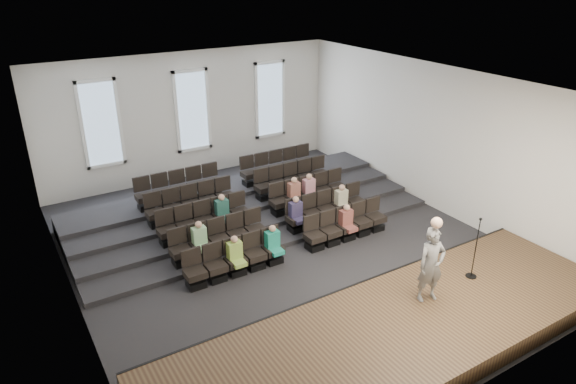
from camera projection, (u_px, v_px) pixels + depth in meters
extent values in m
plane|color=black|center=(284.00, 247.00, 15.79)|extent=(14.00, 14.00, 0.00)
cube|color=white|center=(283.00, 84.00, 13.76)|extent=(12.00, 14.00, 0.02)
cube|color=silver|center=(192.00, 115.00, 20.25)|extent=(12.00, 0.04, 5.00)
cube|color=silver|center=(483.00, 293.00, 9.30)|extent=(12.00, 0.04, 5.00)
cube|color=silver|center=(62.00, 221.00, 11.90)|extent=(0.04, 14.00, 5.00)
cube|color=silver|center=(433.00, 138.00, 17.65)|extent=(0.04, 14.00, 5.00)
cube|color=#4A371F|center=(399.00, 333.00, 11.71)|extent=(11.80, 3.60, 0.50)
cube|color=black|center=(351.00, 294.00, 13.09)|extent=(11.80, 0.06, 0.52)
cube|color=black|center=(249.00, 216.00, 17.57)|extent=(11.80, 4.80, 0.15)
cube|color=black|center=(242.00, 208.00, 17.95)|extent=(11.80, 3.75, 0.30)
cube|color=black|center=(235.00, 201.00, 18.33)|extent=(11.80, 2.70, 0.45)
cube|color=black|center=(229.00, 194.00, 18.71)|extent=(11.80, 1.65, 0.60)
cube|color=black|center=(196.00, 283.00, 13.79)|extent=(0.47, 0.43, 0.20)
cube|color=black|center=(195.00, 274.00, 13.66)|extent=(0.55, 0.50, 0.19)
cube|color=black|center=(191.00, 257.00, 13.66)|extent=(0.55, 0.08, 0.50)
cube|color=black|center=(217.00, 277.00, 14.08)|extent=(0.47, 0.43, 0.20)
cube|color=black|center=(216.00, 267.00, 13.95)|extent=(0.55, 0.50, 0.19)
cube|color=black|center=(212.00, 251.00, 13.95)|extent=(0.55, 0.08, 0.50)
cube|color=black|center=(236.00, 271.00, 14.36)|extent=(0.47, 0.43, 0.20)
cube|color=black|center=(236.00, 261.00, 14.24)|extent=(0.55, 0.50, 0.19)
cube|color=black|center=(232.00, 245.00, 14.23)|extent=(0.55, 0.08, 0.50)
cube|color=black|center=(255.00, 265.00, 14.65)|extent=(0.47, 0.43, 0.20)
cube|color=black|center=(255.00, 255.00, 14.52)|extent=(0.55, 0.50, 0.19)
cube|color=black|center=(251.00, 240.00, 14.52)|extent=(0.55, 0.08, 0.50)
cube|color=black|center=(273.00, 259.00, 14.94)|extent=(0.47, 0.43, 0.20)
cube|color=black|center=(273.00, 250.00, 14.81)|extent=(0.55, 0.50, 0.19)
cube|color=black|center=(269.00, 234.00, 14.81)|extent=(0.55, 0.08, 0.50)
cube|color=black|center=(314.00, 246.00, 15.63)|extent=(0.47, 0.43, 0.20)
cube|color=black|center=(315.00, 237.00, 15.50)|extent=(0.55, 0.50, 0.19)
cube|color=black|center=(311.00, 222.00, 15.50)|extent=(0.55, 0.08, 0.50)
cube|color=black|center=(330.00, 241.00, 15.91)|extent=(0.47, 0.43, 0.20)
cube|color=black|center=(331.00, 232.00, 15.79)|extent=(0.55, 0.50, 0.19)
cube|color=black|center=(327.00, 218.00, 15.79)|extent=(0.55, 0.08, 0.50)
cube|color=black|center=(346.00, 236.00, 16.20)|extent=(0.47, 0.43, 0.20)
cube|color=black|center=(346.00, 227.00, 16.08)|extent=(0.55, 0.50, 0.19)
cube|color=black|center=(343.00, 213.00, 16.07)|extent=(0.55, 0.08, 0.50)
cube|color=black|center=(361.00, 231.00, 16.49)|extent=(0.47, 0.43, 0.20)
cube|color=black|center=(361.00, 223.00, 16.36)|extent=(0.55, 0.50, 0.19)
cube|color=black|center=(358.00, 209.00, 16.36)|extent=(0.55, 0.08, 0.50)
cube|color=black|center=(375.00, 227.00, 16.77)|extent=(0.47, 0.43, 0.20)
cube|color=black|center=(376.00, 218.00, 16.65)|extent=(0.55, 0.50, 0.19)
cube|color=black|center=(372.00, 205.00, 16.65)|extent=(0.55, 0.08, 0.50)
cube|color=black|center=(182.00, 261.00, 14.55)|extent=(0.47, 0.43, 0.20)
cube|color=black|center=(181.00, 252.00, 14.42)|extent=(0.55, 0.50, 0.19)
cube|color=black|center=(177.00, 236.00, 14.42)|extent=(0.55, 0.08, 0.50)
cube|color=black|center=(201.00, 255.00, 14.83)|extent=(0.47, 0.43, 0.20)
cube|color=black|center=(201.00, 246.00, 14.71)|extent=(0.55, 0.50, 0.19)
cube|color=black|center=(197.00, 230.00, 14.71)|extent=(0.55, 0.08, 0.50)
cube|color=black|center=(220.00, 250.00, 15.12)|extent=(0.47, 0.43, 0.20)
cube|color=black|center=(220.00, 241.00, 14.99)|extent=(0.55, 0.50, 0.19)
cube|color=black|center=(216.00, 225.00, 14.99)|extent=(0.55, 0.08, 0.50)
cube|color=black|center=(239.00, 245.00, 15.41)|extent=(0.47, 0.43, 0.20)
cube|color=black|center=(238.00, 235.00, 15.28)|extent=(0.55, 0.50, 0.19)
cube|color=black|center=(234.00, 220.00, 15.28)|extent=(0.55, 0.08, 0.50)
cube|color=black|center=(256.00, 239.00, 15.69)|extent=(0.47, 0.43, 0.20)
cube|color=black|center=(256.00, 230.00, 15.57)|extent=(0.55, 0.50, 0.19)
cube|color=black|center=(252.00, 216.00, 15.56)|extent=(0.55, 0.08, 0.50)
cube|color=black|center=(296.00, 228.00, 16.39)|extent=(0.47, 0.43, 0.20)
cube|color=black|center=(296.00, 219.00, 16.26)|extent=(0.55, 0.50, 0.19)
cube|color=black|center=(293.00, 205.00, 16.26)|extent=(0.55, 0.08, 0.50)
cube|color=black|center=(312.00, 223.00, 16.67)|extent=(0.47, 0.43, 0.20)
cube|color=black|center=(312.00, 215.00, 16.55)|extent=(0.55, 0.50, 0.19)
cube|color=black|center=(308.00, 201.00, 16.54)|extent=(0.55, 0.08, 0.50)
cube|color=black|center=(327.00, 219.00, 16.96)|extent=(0.47, 0.43, 0.20)
cube|color=black|center=(327.00, 211.00, 16.83)|extent=(0.55, 0.50, 0.19)
cube|color=black|center=(324.00, 197.00, 16.83)|extent=(0.55, 0.08, 0.50)
cube|color=black|center=(341.00, 215.00, 17.24)|extent=(0.47, 0.43, 0.20)
cube|color=black|center=(342.00, 206.00, 17.12)|extent=(0.55, 0.50, 0.19)
cube|color=black|center=(338.00, 193.00, 17.12)|extent=(0.55, 0.08, 0.50)
cube|color=black|center=(355.00, 211.00, 17.53)|extent=(0.47, 0.43, 0.20)
cube|color=black|center=(356.00, 202.00, 17.41)|extent=(0.55, 0.50, 0.19)
cube|color=black|center=(353.00, 189.00, 17.40)|extent=(0.55, 0.08, 0.50)
cube|color=black|center=(168.00, 241.00, 15.30)|extent=(0.47, 0.42, 0.20)
cube|color=black|center=(168.00, 232.00, 15.18)|extent=(0.55, 0.50, 0.19)
cube|color=black|center=(164.00, 217.00, 15.18)|extent=(0.55, 0.08, 0.50)
cube|color=black|center=(187.00, 236.00, 15.59)|extent=(0.47, 0.42, 0.20)
cube|color=black|center=(187.00, 227.00, 15.47)|extent=(0.55, 0.50, 0.19)
cube|color=black|center=(183.00, 212.00, 15.46)|extent=(0.55, 0.08, 0.50)
cube|color=black|center=(206.00, 231.00, 15.88)|extent=(0.47, 0.42, 0.20)
cube|color=black|center=(205.00, 222.00, 15.75)|extent=(0.55, 0.50, 0.19)
cube|color=black|center=(202.00, 207.00, 15.75)|extent=(0.55, 0.08, 0.50)
cube|color=black|center=(223.00, 226.00, 16.16)|extent=(0.47, 0.42, 0.20)
cube|color=black|center=(223.00, 217.00, 16.04)|extent=(0.55, 0.50, 0.19)
cube|color=black|center=(219.00, 203.00, 16.04)|extent=(0.55, 0.08, 0.50)
cube|color=black|center=(241.00, 222.00, 16.45)|extent=(0.47, 0.42, 0.20)
cube|color=black|center=(240.00, 213.00, 16.33)|extent=(0.55, 0.50, 0.19)
cube|color=black|center=(237.00, 199.00, 16.32)|extent=(0.55, 0.08, 0.50)
cube|color=black|center=(279.00, 211.00, 17.14)|extent=(0.47, 0.42, 0.20)
cube|color=black|center=(279.00, 203.00, 17.02)|extent=(0.55, 0.50, 0.19)
cube|color=black|center=(276.00, 189.00, 17.01)|extent=(0.55, 0.08, 0.50)
cube|color=black|center=(295.00, 207.00, 17.43)|extent=(0.47, 0.42, 0.20)
cube|color=black|center=(295.00, 199.00, 17.30)|extent=(0.55, 0.50, 0.19)
cube|color=black|center=(291.00, 186.00, 17.30)|extent=(0.55, 0.08, 0.50)
cube|color=black|center=(309.00, 203.00, 17.72)|extent=(0.47, 0.42, 0.20)
cube|color=black|center=(309.00, 195.00, 17.59)|extent=(0.55, 0.50, 0.19)
cube|color=black|center=(306.00, 182.00, 17.59)|extent=(0.55, 0.08, 0.50)
cube|color=black|center=(323.00, 200.00, 18.00)|extent=(0.47, 0.42, 0.20)
cube|color=black|center=(324.00, 191.00, 17.88)|extent=(0.55, 0.50, 0.19)
cube|color=black|center=(321.00, 179.00, 17.87)|extent=(0.55, 0.08, 0.50)
cube|color=black|center=(337.00, 196.00, 18.29)|extent=(0.47, 0.42, 0.20)
cube|color=black|center=(338.00, 188.00, 18.16)|extent=(0.55, 0.50, 0.19)
cube|color=black|center=(334.00, 175.00, 18.16)|extent=(0.55, 0.08, 0.50)
cube|color=black|center=(157.00, 223.00, 16.06)|extent=(0.47, 0.42, 0.20)
cube|color=black|center=(156.00, 214.00, 15.94)|extent=(0.55, 0.50, 0.19)
cube|color=black|center=(152.00, 199.00, 15.93)|extent=(0.55, 0.08, 0.50)
cube|color=black|center=(175.00, 218.00, 16.35)|extent=(0.47, 0.42, 0.20)
cube|color=black|center=(174.00, 209.00, 16.22)|extent=(0.55, 0.50, 0.19)
cube|color=black|center=(171.00, 195.00, 16.22)|extent=(0.55, 0.08, 0.50)
cube|color=black|center=(193.00, 214.00, 16.64)|extent=(0.47, 0.42, 0.20)
cube|color=black|center=(192.00, 205.00, 16.51)|extent=(0.55, 0.50, 0.19)
cube|color=black|center=(189.00, 191.00, 16.51)|extent=(0.55, 0.08, 0.50)
cube|color=black|center=(210.00, 210.00, 16.92)|extent=(0.47, 0.42, 0.20)
cube|color=black|center=(209.00, 201.00, 16.80)|extent=(0.55, 0.50, 0.19)
cube|color=black|center=(206.00, 187.00, 16.79)|extent=(0.55, 0.08, 0.50)
cube|color=black|center=(226.00, 205.00, 17.21)|extent=(0.47, 0.42, 0.20)
cube|color=black|center=(226.00, 197.00, 17.08)|extent=(0.55, 0.50, 0.19)
cube|color=black|center=(223.00, 184.00, 17.08)|extent=(0.55, 0.08, 0.50)
cube|color=black|center=(264.00, 196.00, 17.90)|extent=(0.47, 0.42, 0.20)
cube|color=black|center=(264.00, 188.00, 17.77)|extent=(0.55, 0.50, 0.19)
cube|color=black|center=(261.00, 175.00, 17.77)|extent=(0.55, 0.08, 0.50)
cube|color=black|center=(279.00, 193.00, 18.19)|extent=(0.47, 0.42, 0.20)
cube|color=black|center=(279.00, 184.00, 18.06)|extent=(0.55, 0.50, 0.19)
cube|color=black|center=(276.00, 172.00, 18.06)|extent=(0.55, 0.08, 0.50)
cube|color=black|center=(293.00, 189.00, 18.47)|extent=(0.47, 0.42, 0.20)
cube|color=black|center=(293.00, 181.00, 18.35)|extent=(0.55, 0.50, 0.19)
cube|color=black|center=(290.00, 169.00, 18.35)|extent=(0.55, 0.08, 0.50)
cube|color=black|center=(307.00, 186.00, 18.76)|extent=(0.47, 0.42, 0.20)
cube|color=black|center=(307.00, 178.00, 18.63)|extent=(0.55, 0.50, 0.19)
cube|color=black|center=(304.00, 165.00, 18.63)|extent=(0.55, 0.08, 0.50)
cube|color=black|center=(320.00, 182.00, 19.05)|extent=(0.47, 0.42, 0.20)
cube|color=black|center=(321.00, 175.00, 18.92)|extent=(0.55, 0.50, 0.19)
cube|color=black|center=(318.00, 162.00, 18.92)|extent=(0.55, 0.08, 0.50)
cube|color=black|center=(146.00, 206.00, 16.82)|extent=(0.47, 0.42, 0.20)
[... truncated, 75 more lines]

